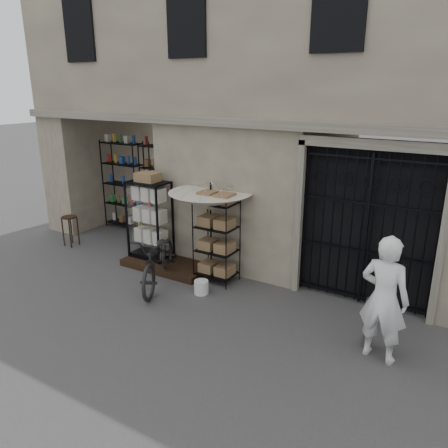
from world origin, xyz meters
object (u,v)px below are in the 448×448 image
Objects in this scene: wire_rack at (217,241)px; white_bucket at (201,287)px; steel_bollard at (369,323)px; wooden_stool at (70,230)px; shopkeeper at (377,357)px; bicycle at (160,284)px; market_umbrella at (211,196)px; display_cabinet at (150,224)px.

wire_rack is 1.01m from white_bucket.
white_bucket is 3.29m from steel_bollard.
shopkeeper is (7.86, -0.92, -0.41)m from wooden_stool.
wire_rack is at bearing 95.12° from white_bucket.
bicycle reaches higher than shopkeeper.
steel_bollard reaches higher than shopkeeper.
wooden_stool is (-3.42, 0.64, 0.41)m from bicycle.
wire_rack is 0.84× the size of bicycle.
bicycle is 2.78× the size of wooden_stool.
shopkeeper is at bearing -6.24° from white_bucket.
wooden_stool is at bearing -176.25° from market_umbrella.
bicycle reaches higher than steel_bollard.
steel_bollard is (3.27, -0.20, 0.28)m from white_bucket.
steel_bollard is at bearing -33.02° from wire_rack.
market_umbrella reaches higher than wooden_stool.
shopkeeper is at bearing -41.62° from steel_bollard.
market_umbrella reaches higher than white_bucket.
white_bucket is 0.98m from bicycle.
wire_rack is 0.73× the size of market_umbrella.
bicycle is 1.10× the size of shopkeeper.
wooden_stool is (-4.10, -0.27, -1.37)m from market_umbrella.
market_umbrella is 3.18× the size of wooden_stool.
white_bucket is (0.06, -0.67, -0.75)m from wire_rack.
shopkeeper is (5.35, -1.10, -0.94)m from display_cabinet.
display_cabinet is 2.47× the size of wooden_stool.
shopkeeper is at bearing -27.76° from bicycle.
white_bucket is at bearing -103.25° from wire_rack.
display_cabinet is 2.58m from wooden_stool.
steel_bollard is (4.24, -0.10, 0.42)m from bicycle.
wire_rack reaches higher than steel_bollard.
bicycle is 4.26m from steel_bollard.
display_cabinet is 1.06× the size of wire_rack.
bicycle is 4.45m from shopkeeper.
white_bucket is at bearing -70.47° from market_umbrella.
wire_rack is 6.38× the size of white_bucket.
wooden_stool is 0.92× the size of steel_bollard.
display_cabinet is 0.98× the size of shopkeeper.
wooden_stool is at bearing 163.31° from wire_rack.
steel_bollard is at bearing -25.48° from bicycle.
market_umbrella is at bearing 29.17° from bicycle.
white_bucket is at bearing -18.55° from bicycle.
market_umbrella is at bearing 109.53° from white_bucket.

